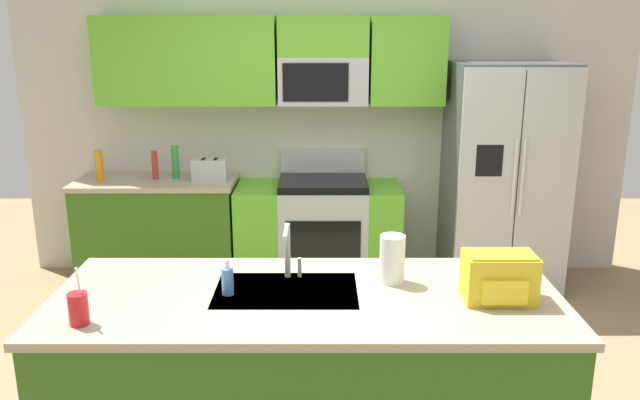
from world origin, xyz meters
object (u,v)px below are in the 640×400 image
toaster (207,170)px  paper_towel_roll (389,259)px  sink_faucet (286,247)px  soap_dispenser (225,281)px  range_oven (316,232)px  bottle_orange (96,166)px  bottle_green (172,162)px  drink_cup_red (75,309)px  backpack (497,276)px  refrigerator (500,178)px  pepper_mill (152,165)px

toaster → paper_towel_roll: size_ratio=1.17×
sink_faucet → soap_dispenser: bearing=-145.6°
soap_dispenser → toaster: bearing=101.5°
range_oven → bottle_orange: 1.88m
range_oven → toaster: bearing=-176.6°
bottle_green → drink_cup_red: (0.17, -2.67, -0.06)m
sink_faucet → backpack: size_ratio=0.88×
refrigerator → toaster: size_ratio=6.61×
range_oven → pepper_mill: pepper_mill is taller
range_oven → refrigerator: size_ratio=0.74×
drink_cup_red → backpack: bearing=7.6°
soap_dispenser → paper_towel_roll: 0.80m
toaster → sink_faucet: bearing=-70.6°
pepper_mill → bottle_green: bearing=10.2°
refrigerator → sink_faucet: refrigerator is taller
toaster → soap_dispenser: bearing=-78.5°
range_oven → bottle_green: bottle_green is taller
sink_faucet → range_oven: bearing=86.2°
sink_faucet → drink_cup_red: 1.00m
bottle_green → bottle_orange: bearing=-173.1°
bottle_orange → pepper_mill: bearing=5.7°
pepper_mill → soap_dispenser: bearing=-68.4°
refrigerator → drink_cup_red: refrigerator is taller
drink_cup_red → pepper_mill: bearing=97.3°
bottle_green → paper_towel_roll: bottle_green is taller
range_oven → soap_dispenser: size_ratio=8.00×
bottle_orange → bottle_green: bearing=6.9°
bottle_green → sink_faucet: bearing=-64.5°
refrigerator → bottle_orange: refrigerator is taller
bottle_orange → bottle_green: 0.61m
range_oven → paper_towel_roll: 2.29m
pepper_mill → drink_cup_red: drink_cup_red is taller
refrigerator → backpack: 2.43m
soap_dispenser → bottle_green: bearing=107.8°
range_oven → refrigerator: 1.58m
range_oven → drink_cup_red: 2.88m
pepper_mill → drink_cup_red: size_ratio=0.91×
bottle_green → toaster: bearing=-15.0°
toaster → pepper_mill: size_ratio=1.19×
soap_dispenser → paper_towel_roll: bearing=10.7°
bottle_orange → drink_cup_red: (0.78, -2.60, -0.05)m
pepper_mill → paper_towel_roll: paper_towel_roll is taller
bottle_orange → bottle_green: size_ratio=0.91×
paper_towel_roll → toaster: bearing=120.3°
refrigerator → soap_dispenser: 2.97m
bottle_orange → refrigerator: bearing=-0.4°
range_oven → toaster: range_oven is taller
bottle_green → sink_faucet: size_ratio=0.97×
pepper_mill → bottle_orange: (-0.44, -0.04, 0.01)m
sink_faucet → bottle_orange: bearing=128.0°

